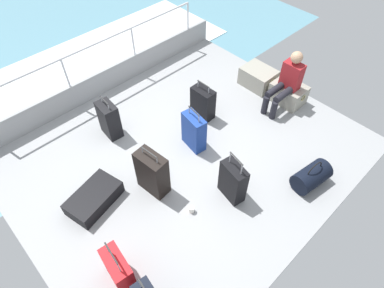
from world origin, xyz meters
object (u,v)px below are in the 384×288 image
(suitcase_0, at_px, (152,173))
(suitcase_7, at_px, (194,131))
(passenger_seated, at_px, (287,81))
(suitcase_1, at_px, (233,181))
(paper_cup, at_px, (192,209))
(cargo_crate_1, at_px, (288,93))
(suitcase_6, at_px, (203,103))
(suitcase_5, at_px, (119,270))
(cargo_crate_0, at_px, (258,77))
(suitcase_4, at_px, (94,198))
(duffel_bag, at_px, (311,177))
(suitcase_2, at_px, (109,120))

(suitcase_0, relative_size, suitcase_7, 1.07)
(passenger_seated, height_order, suitcase_1, passenger_seated)
(paper_cup, bearing_deg, suitcase_7, 134.69)
(cargo_crate_1, xyz_separation_m, suitcase_6, (-0.79, -1.39, 0.11))
(cargo_crate_1, distance_m, suitcase_6, 1.60)
(suitcase_5, relative_size, suitcase_6, 1.05)
(cargo_crate_0, distance_m, cargo_crate_1, 0.67)
(cargo_crate_0, distance_m, suitcase_4, 3.71)
(cargo_crate_0, bearing_deg, suitcase_7, -82.20)
(suitcase_7, bearing_deg, cargo_crate_1, 78.57)
(passenger_seated, height_order, duffel_bag, passenger_seated)
(cargo_crate_1, distance_m, suitcase_4, 3.78)
(suitcase_1, bearing_deg, suitcase_5, -93.17)
(suitcase_2, relative_size, paper_cup, 7.34)
(suitcase_4, distance_m, suitcase_6, 2.36)
(suitcase_0, relative_size, suitcase_5, 1.09)
(cargo_crate_1, height_order, suitcase_1, suitcase_1)
(suitcase_4, bearing_deg, suitcase_7, 84.25)
(cargo_crate_1, distance_m, paper_cup, 2.89)
(passenger_seated, xyz_separation_m, suitcase_0, (-0.20, -2.80, -0.20))
(duffel_bag, bearing_deg, suitcase_6, -176.99)
(suitcase_5, distance_m, paper_cup, 1.25)
(cargo_crate_1, xyz_separation_m, suitcase_0, (-0.20, -2.97, 0.17))
(cargo_crate_0, height_order, suitcase_5, suitcase_5)
(suitcase_2, xyz_separation_m, suitcase_6, (0.74, 1.40, -0.02))
(suitcase_1, xyz_separation_m, paper_cup, (-0.19, -0.61, -0.26))
(suitcase_7, bearing_deg, paper_cup, -45.31)
(passenger_seated, relative_size, suitcase_6, 1.50)
(cargo_crate_1, relative_size, paper_cup, 6.22)
(suitcase_4, relative_size, suitcase_7, 1.11)
(cargo_crate_1, relative_size, suitcase_0, 0.77)
(suitcase_5, bearing_deg, duffel_bag, 74.68)
(passenger_seated, xyz_separation_m, suitcase_6, (-0.79, -1.21, -0.26))
(cargo_crate_0, distance_m, suitcase_5, 4.24)
(suitcase_2, bearing_deg, suitcase_6, 62.18)
(suitcase_6, height_order, paper_cup, suitcase_6)
(suitcase_1, xyz_separation_m, suitcase_5, (-0.10, -1.84, -0.05))
(passenger_seated, bearing_deg, suitcase_6, -123.20)
(suitcase_4, bearing_deg, suitcase_5, -17.24)
(suitcase_2, relative_size, suitcase_6, 1.04)
(passenger_seated, distance_m, suitcase_5, 3.95)
(suitcase_5, bearing_deg, paper_cup, 93.92)
(duffel_bag, bearing_deg, passenger_seated, 140.11)
(suitcase_1, relative_size, suitcase_7, 1.09)
(cargo_crate_0, bearing_deg, passenger_seated, -12.68)
(paper_cup, bearing_deg, cargo_crate_0, 111.82)
(paper_cup, bearing_deg, suitcase_0, -169.77)
(suitcase_0, bearing_deg, suitcase_5, -56.08)
(cargo_crate_0, bearing_deg, paper_cup, -68.18)
(cargo_crate_0, xyz_separation_m, suitcase_4, (0.09, -3.71, -0.07))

